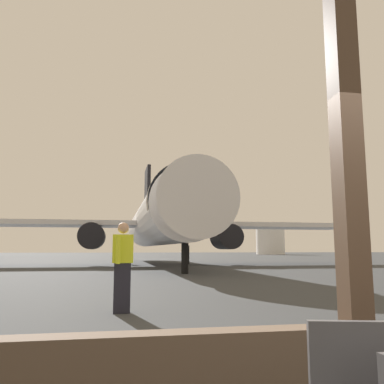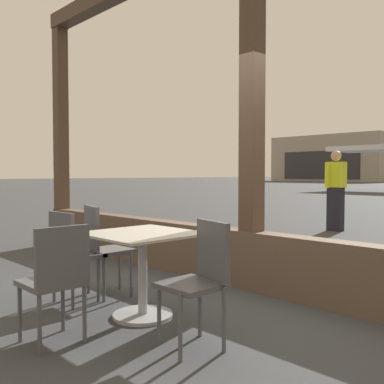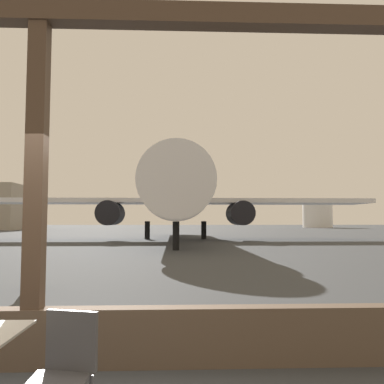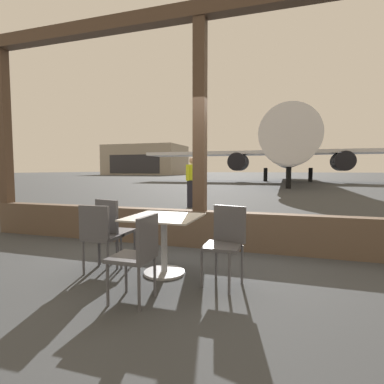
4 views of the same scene
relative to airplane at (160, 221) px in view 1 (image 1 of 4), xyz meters
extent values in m
plane|color=#383A3D|center=(-1.58, 11.16, -3.44)|extent=(220.00, 220.00, 0.00)
cube|color=brown|center=(-1.58, -28.84, -3.13)|extent=(8.70, 0.24, 0.62)
cube|color=#4C3828|center=(-1.58, -28.84, -1.56)|extent=(0.20, 0.20, 3.78)
cube|color=#4C4C51|center=(-2.47, -30.26, -2.75)|extent=(0.40, 0.14, 0.44)
cylinder|color=silver|center=(0.00, 1.31, 0.01)|extent=(3.87, 27.73, 3.87)
cone|color=silver|center=(0.00, -13.85, 0.01)|extent=(3.68, 2.60, 3.68)
cylinder|color=black|center=(0.00, -11.95, 0.16)|extent=(3.95, 0.90, 3.95)
cube|color=silver|center=(-8.42, 0.45, -0.29)|extent=(14.91, 4.20, 0.36)
cube|color=silver|center=(8.42, 0.45, -0.29)|extent=(14.91, 4.20, 0.36)
cylinder|color=black|center=(-5.14, -0.95, -1.29)|extent=(1.90, 3.20, 1.90)
cylinder|color=black|center=(5.14, -0.95, -1.29)|extent=(1.90, 3.20, 1.90)
cube|color=black|center=(0.00, 13.68, 4.35)|extent=(0.36, 4.40, 5.20)
cylinder|color=black|center=(0.00, -11.65, -2.68)|extent=(0.36, 0.36, 1.52)
cylinder|color=black|center=(-2.40, 1.45, -2.68)|extent=(0.44, 0.44, 1.52)
cylinder|color=black|center=(2.40, 1.45, -2.68)|extent=(0.44, 0.44, 1.52)
cube|color=black|center=(-3.31, -23.73, -2.97)|extent=(0.32, 0.20, 0.95)
cube|color=yellow|center=(-3.31, -23.73, -2.22)|extent=(0.40, 0.22, 0.55)
sphere|color=tan|center=(-3.31, -23.73, -1.81)|extent=(0.22, 0.22, 0.22)
cylinder|color=yellow|center=(-3.22, -23.51, -2.24)|extent=(0.09, 0.09, 0.52)
cylinder|color=yellow|center=(-3.40, -23.95, -2.24)|extent=(0.09, 0.09, 0.52)
cylinder|color=white|center=(32.63, 59.11, -0.20)|extent=(6.66, 6.66, 6.49)
camera|label=1|loc=(-3.47, -31.84, -2.23)|focal=37.82mm
camera|label=2|loc=(1.35, -32.55, -2.21)|focal=40.95mm
camera|label=3|loc=(-0.05, -33.36, -1.88)|focal=38.20mm
camera|label=4|loc=(-0.19, -33.71, -2.12)|focal=27.99mm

